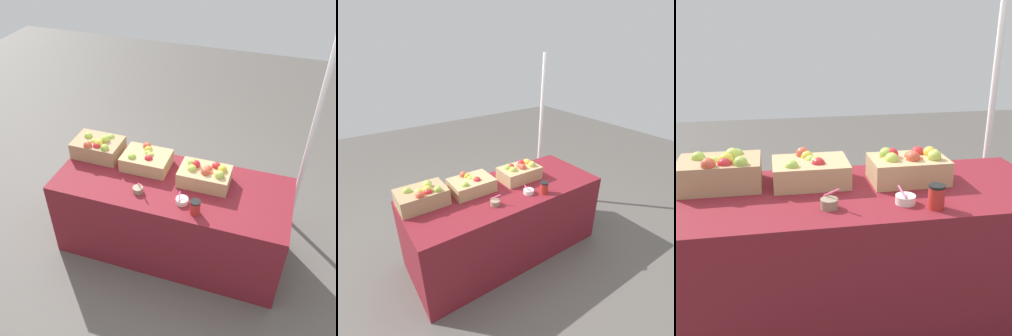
# 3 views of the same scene
# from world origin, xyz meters

# --- Properties ---
(ground_plane) EXTENTS (10.00, 10.00, 0.00)m
(ground_plane) POSITION_xyz_m (0.00, 0.00, 0.00)
(ground_plane) COLOR #56514C
(table) EXTENTS (1.90, 0.76, 0.74)m
(table) POSITION_xyz_m (0.00, 0.00, 0.37)
(table) COLOR maroon
(table) RESTS_ON ground_plane
(apple_crate_left) EXTENTS (0.41, 0.28, 0.20)m
(apple_crate_left) POSITION_xyz_m (-0.73, 0.17, 0.82)
(apple_crate_left) COLOR tan
(apple_crate_left) RESTS_ON table
(apple_crate_middle) EXTENTS (0.39, 0.28, 0.17)m
(apple_crate_middle) POSITION_xyz_m (-0.27, 0.15, 0.81)
(apple_crate_middle) COLOR tan
(apple_crate_middle) RESTS_ON table
(apple_crate_right) EXTENTS (0.40, 0.26, 0.18)m
(apple_crate_right) POSITION_xyz_m (0.24, 0.09, 0.82)
(apple_crate_right) COLOR tan
(apple_crate_right) RESTS_ON table
(sample_bowl_near) EXTENTS (0.10, 0.10, 0.08)m
(sample_bowl_near) POSITION_xyz_m (0.14, -0.19, 0.76)
(sample_bowl_near) COLOR silver
(sample_bowl_near) RESTS_ON table
(sample_bowl_mid) EXTENTS (0.09, 0.09, 0.11)m
(sample_bowl_mid) POSITION_xyz_m (-0.22, -0.18, 0.76)
(sample_bowl_mid) COLOR gray
(sample_bowl_mid) RESTS_ON table
(coffee_cup) EXTENTS (0.08, 0.08, 0.11)m
(coffee_cup) POSITION_xyz_m (0.27, -0.27, 0.80)
(coffee_cup) COLOR red
(coffee_cup) RESTS_ON table
(tent_pole) EXTENTS (0.04, 0.04, 1.90)m
(tent_pole) POSITION_xyz_m (1.00, 0.65, 0.95)
(tent_pole) COLOR white
(tent_pole) RESTS_ON ground_plane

